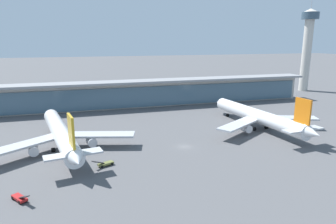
# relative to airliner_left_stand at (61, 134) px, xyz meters

# --- Properties ---
(ground_plane) EXTENTS (1200.00, 1200.00, 0.00)m
(ground_plane) POSITION_rel_airliner_left_stand_xyz_m (42.18, -10.33, -5.46)
(ground_plane) COLOR #515154
(airliner_left_stand) EXTENTS (49.27, 64.82, 17.33)m
(airliner_left_stand) POSITION_rel_airliner_left_stand_xyz_m (0.00, 0.00, 0.00)
(airliner_left_stand) COLOR white
(airliner_left_stand) RESTS_ON ground
(airliner_centre_stand) EXTENTS (49.77, 65.10, 17.33)m
(airliner_centre_stand) POSITION_rel_airliner_left_stand_xyz_m (80.02, 2.01, 0.00)
(airliner_centre_stand) COLOR white
(airliner_centre_stand) RESTS_ON ground
(service_truck_near_nose_olive) EXTENTS (6.80, 3.85, 2.70)m
(service_truck_near_nose_olive) POSITION_rel_airliner_left_stand_xyz_m (13.10, -19.69, -4.65)
(service_truck_near_nose_olive) COLOR olive
(service_truck_near_nose_olive) RESTS_ON ground
(service_truck_under_wing_red) EXTENTS (5.03, 6.33, 2.70)m
(service_truck_under_wing_red) POSITION_rel_airliner_left_stand_xyz_m (-8.32, -34.84, -4.65)
(service_truck_under_wing_red) COLOR #B21E1E
(service_truck_under_wing_red) RESTS_ON ground
(service_truck_mid_apron_yellow) EXTENTS (6.80, 3.87, 2.70)m
(service_truck_mid_apron_yellow) POSITION_rel_airliner_left_stand_xyz_m (93.19, 3.08, -4.65)
(service_truck_mid_apron_yellow) COLOR yellow
(service_truck_mid_apron_yellow) RESTS_ON ground
(terminal_building) EXTENTS (201.59, 12.80, 15.20)m
(terminal_building) POSITION_rel_airliner_left_stand_xyz_m (42.18, 60.03, 2.41)
(terminal_building) COLOR beige
(terminal_building) RESTS_ON ground
(control_tower) EXTENTS (12.00, 12.00, 63.67)m
(control_tower) POSITION_rel_airliner_left_stand_xyz_m (168.62, 80.64, 29.37)
(control_tower) COLOR beige
(control_tower) RESTS_ON ground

